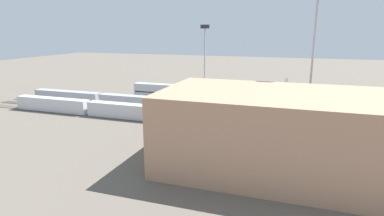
{
  "coord_description": "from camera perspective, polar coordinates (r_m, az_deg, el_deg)",
  "views": [
    {
      "loc": [
        -19.61,
        83.15,
        22.51
      ],
      "look_at": [
        6.31,
        5.79,
        2.5
      ],
      "focal_mm": 29.62,
      "sensor_mm": 36.0,
      "label": 1
    }
  ],
  "objects": [
    {
      "name": "ground_plane",
      "position": [
        88.34,
        5.08,
        -1.04
      ],
      "size": [
        400.0,
        400.0,
        0.0
      ],
      "primitive_type": "plane",
      "color": "#60594F"
    },
    {
      "name": "train_on_track_3",
      "position": [
        85.99,
        3.33,
        0.01
      ],
      "size": [
        114.8,
        3.0,
        4.4
      ],
      "color": "#285193",
      "rests_on": "ground_plane"
    },
    {
      "name": "track_bed_4",
      "position": [
        81.31,
        3.84,
        -2.28
      ],
      "size": [
        140.0,
        2.8,
        0.12
      ],
      "primitive_type": "cube",
      "color": "#3D3833",
      "rests_on": "ground_plane"
    },
    {
      "name": "track_bed_2",
      "position": [
        90.69,
        5.46,
        -0.62
      ],
      "size": [
        140.0,
        2.8,
        0.12
      ],
      "primitive_type": "cube",
      "color": "#3D3833",
      "rests_on": "ground_plane"
    },
    {
      "name": "train_on_track_5",
      "position": [
        75.85,
        3.67,
        -1.88
      ],
      "size": [
        114.8,
        3.0,
        4.4
      ],
      "color": "#1E6B9E",
      "rests_on": "ground_plane"
    },
    {
      "name": "track_bed_3",
      "position": [
        85.98,
        4.69,
        -1.4
      ],
      "size": [
        140.0,
        2.8,
        0.12
      ],
      "primitive_type": "cube",
      "color": "#3D3833",
      "rests_on": "ground_plane"
    },
    {
      "name": "signal_gantry",
      "position": [
        84.53,
        16.22,
        3.04
      ],
      "size": [
        0.7,
        30.0,
        8.8
      ],
      "color": "#4C4742",
      "rests_on": "ground_plane"
    },
    {
      "name": "train_on_track_0",
      "position": [
        97.8,
        15.45,
        1.53
      ],
      "size": [
        95.6,
        3.06,
        5.0
      ],
      "color": "silver",
      "rests_on": "ground_plane"
    },
    {
      "name": "track_bed_1",
      "position": [
        95.42,
        6.14,
        0.09
      ],
      "size": [
        140.0,
        2.8,
        0.12
      ],
      "primitive_type": "cube",
      "color": "#3D3833",
      "rests_on": "ground_plane"
    },
    {
      "name": "track_bed_0",
      "position": [
        100.18,
        6.76,
        0.73
      ],
      "size": [
        140.0,
        2.8,
        0.12
      ],
      "primitive_type": "cube",
      "color": "#3D3833",
      "rests_on": "ground_plane"
    },
    {
      "name": "light_mast_0",
      "position": [
        103.31,
        2.31,
        10.02
      ],
      "size": [
        2.8,
        0.7,
        24.33
      ],
      "color": "#9EA0A5",
      "rests_on": "ground_plane"
    },
    {
      "name": "light_mast_1",
      "position": [
        68.2,
        21.02,
        9.73
      ],
      "size": [
        2.8,
        0.7,
        29.82
      ],
      "color": "#9EA0A5",
      "rests_on": "ground_plane"
    },
    {
      "name": "track_bed_5",
      "position": [
        76.68,
        2.89,
        -3.26
      ],
      "size": [
        140.0,
        2.8,
        0.12
      ],
      "primitive_type": "cube",
      "color": "#4C443D",
      "rests_on": "ground_plane"
    },
    {
      "name": "maintenance_shed",
      "position": [
        53.33,
        19.77,
        -4.51
      ],
      "size": [
        46.16,
        21.25,
        13.03
      ],
      "primitive_type": "cube",
      "color": "tan",
      "rests_on": "ground_plane"
    }
  ]
}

